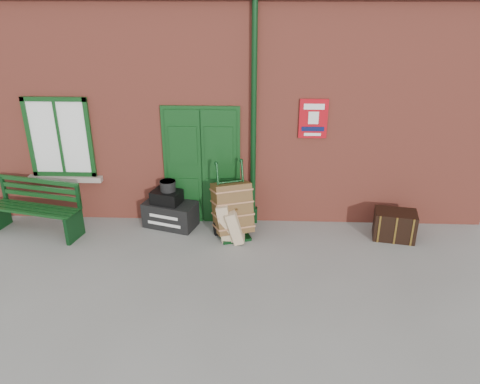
# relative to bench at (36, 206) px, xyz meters

# --- Properties ---
(ground) EXTENTS (80.00, 80.00, 0.00)m
(ground) POSITION_rel_bench_xyz_m (3.28, -0.89, -0.52)
(ground) COLOR gray
(ground) RESTS_ON ground
(station_building) EXTENTS (10.30, 4.30, 4.36)m
(station_building) POSITION_rel_bench_xyz_m (3.28, 2.60, 1.64)
(station_building) COLOR #AB4837
(station_building) RESTS_ON ground
(bench) EXTENTS (1.74, 0.88, 1.03)m
(bench) POSITION_rel_bench_xyz_m (0.00, 0.00, 0.00)
(bench) COLOR #0F3A14
(bench) RESTS_ON ground
(houdini_trunk) EXTENTS (1.07, 0.79, 0.48)m
(houdini_trunk) POSITION_rel_bench_xyz_m (2.38, 0.33, -0.28)
(houdini_trunk) COLOR black
(houdini_trunk) RESTS_ON ground
(strongbox) EXTENTS (0.62, 0.52, 0.24)m
(strongbox) POSITION_rel_bench_xyz_m (2.33, 0.33, 0.08)
(strongbox) COLOR black
(strongbox) RESTS_ON houdini_trunk
(hatbox) EXTENTS (0.36, 0.36, 0.19)m
(hatbox) POSITION_rel_bench_xyz_m (2.36, 0.36, 0.29)
(hatbox) COLOR black
(hatbox) RESTS_ON strongbox
(suitcase_back) EXTENTS (0.30, 0.50, 0.71)m
(suitcase_back) POSITION_rel_bench_xyz_m (3.46, -0.07, -0.16)
(suitcase_back) COLOR tan
(suitcase_back) RESTS_ON ground
(suitcase_front) EXTENTS (0.34, 0.45, 0.62)m
(suitcase_front) POSITION_rel_bench_xyz_m (3.64, -0.17, -0.21)
(suitcase_front) COLOR tan
(suitcase_front) RESTS_ON ground
(porter_trolley) EXTENTS (0.84, 0.87, 1.34)m
(porter_trolley) POSITION_rel_bench_xyz_m (3.57, 0.05, 0.00)
(porter_trolley) COLOR black
(porter_trolley) RESTS_ON ground
(dark_trunk) EXTENTS (0.79, 0.59, 0.52)m
(dark_trunk) POSITION_rel_bench_xyz_m (6.49, 0.03, -0.26)
(dark_trunk) COLOR black
(dark_trunk) RESTS_ON ground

